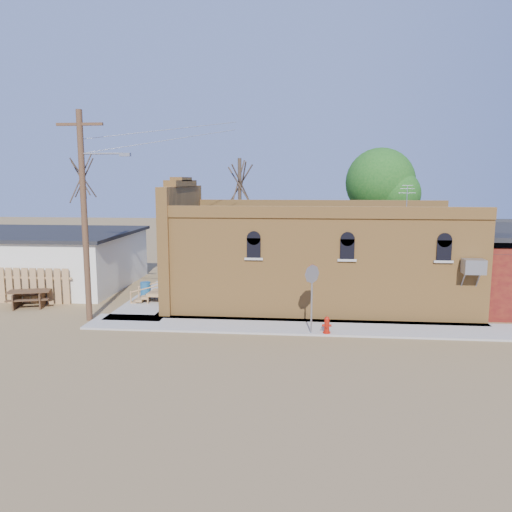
# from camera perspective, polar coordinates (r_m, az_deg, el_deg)

# --- Properties ---
(ground) EXTENTS (120.00, 120.00, 0.00)m
(ground) POSITION_cam_1_polar(r_m,az_deg,el_deg) (20.28, 2.04, -8.85)
(ground) COLOR olive
(ground) RESTS_ON ground
(sidewalk_south) EXTENTS (19.00, 2.20, 0.08)m
(sidewalk_south) POSITION_cam_1_polar(r_m,az_deg,el_deg) (21.10, 6.30, -8.08)
(sidewalk_south) COLOR #9E9991
(sidewalk_south) RESTS_ON ground
(sidewalk_west) EXTENTS (2.60, 10.00, 0.08)m
(sidewalk_west) POSITION_cam_1_polar(r_m,az_deg,el_deg) (27.05, -10.67, -4.43)
(sidewalk_west) COLOR #9E9991
(sidewalk_west) RESTS_ON ground
(brick_bar) EXTENTS (16.40, 7.97, 6.30)m
(brick_bar) POSITION_cam_1_polar(r_m,az_deg,el_deg) (25.09, 6.56, -0.01)
(brick_bar) COLOR #BC7E39
(brick_bar) RESTS_ON ground
(wood_fence) EXTENTS (5.20, 0.10, 1.80)m
(wood_fence) POSITION_cam_1_polar(r_m,az_deg,el_deg) (27.46, -25.20, -3.09)
(wood_fence) COLOR #9D7F47
(wood_fence) RESTS_ON ground
(utility_pole) EXTENTS (3.12, 0.26, 9.00)m
(utility_pole) POSITION_cam_1_polar(r_m,az_deg,el_deg) (22.53, -18.92, 4.82)
(utility_pole) COLOR #492A1D
(utility_pole) RESTS_ON ground
(tree_bare_near) EXTENTS (2.80, 2.80, 7.65)m
(tree_bare_near) POSITION_cam_1_polar(r_m,az_deg,el_deg) (32.57, -1.88, 8.42)
(tree_bare_near) COLOR #4F3C2D
(tree_bare_near) RESTS_ON ground
(tree_bare_far) EXTENTS (2.80, 2.80, 8.16)m
(tree_bare_far) POSITION_cam_1_polar(r_m,az_deg,el_deg) (36.57, -19.24, 8.60)
(tree_bare_far) COLOR #4F3C2D
(tree_bare_far) RESTS_ON ground
(tree_leafy) EXTENTS (4.40, 4.40, 8.15)m
(tree_leafy) POSITION_cam_1_polar(r_m,az_deg,el_deg) (33.17, 14.01, 8.13)
(tree_leafy) COLOR #4F3C2D
(tree_leafy) RESTS_ON ground
(fire_hydrant) EXTENTS (0.39, 0.37, 0.68)m
(fire_hydrant) POSITION_cam_1_polar(r_m,az_deg,el_deg) (20.15, 8.09, -7.82)
(fire_hydrant) COLOR #A21509
(fire_hydrant) RESTS_ON sidewalk_south
(stop_sign) EXTENTS (0.57, 0.59, 2.76)m
(stop_sign) POSITION_cam_1_polar(r_m,az_deg,el_deg) (19.70, 6.42, -2.80)
(stop_sign) COLOR gray
(stop_sign) RESTS_ON sidewalk_south
(trash_barrel) EXTENTS (0.60, 0.60, 0.81)m
(trash_barrel) POSITION_cam_1_polar(r_m,az_deg,el_deg) (26.45, -12.51, -3.80)
(trash_barrel) COLOR #1A5185
(trash_barrel) RESTS_ON sidewalk_west
(picnic_table) EXTENTS (2.26, 1.94, 0.80)m
(picnic_table) POSITION_cam_1_polar(r_m,az_deg,el_deg) (26.67, -24.45, -4.19)
(picnic_table) COLOR #472F1C
(picnic_table) RESTS_ON ground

